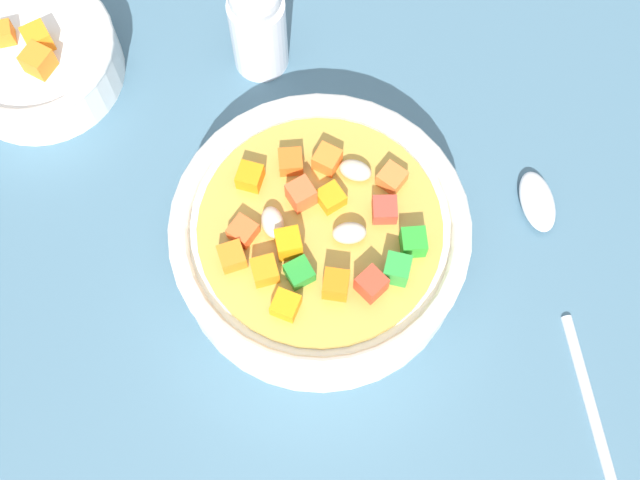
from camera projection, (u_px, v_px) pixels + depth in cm
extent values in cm
cube|color=#42667A|center=(320.00, 260.00, 49.40)|extent=(140.00, 140.00, 2.00)
cylinder|color=white|center=(320.00, 243.00, 46.57)|extent=(16.40, 16.40, 4.06)
torus|color=white|center=(320.00, 227.00, 44.35)|extent=(16.54, 16.54, 1.12)
cylinder|color=#B2913B|center=(320.00, 228.00, 44.48)|extent=(13.41, 13.41, 0.40)
cube|color=orange|center=(289.00, 243.00, 43.12)|extent=(1.81, 1.81, 1.56)
cube|color=orange|center=(285.00, 305.00, 42.19)|extent=(1.32, 1.32, 1.04)
cube|color=green|center=(413.00, 242.00, 43.26)|extent=(1.74, 1.74, 1.34)
cube|color=orange|center=(327.00, 159.00, 45.09)|extent=(1.45, 1.45, 1.17)
cube|color=orange|center=(232.00, 257.00, 43.08)|extent=(1.84, 1.84, 1.13)
cube|color=#D75D1C|center=(291.00, 162.00, 45.13)|extent=(1.75, 1.75, 1.00)
cube|color=red|center=(371.00, 284.00, 42.34)|extent=(1.74, 1.74, 1.50)
ellipsoid|color=beige|center=(355.00, 170.00, 44.98)|extent=(1.87, 1.24, 0.94)
cube|color=#C13D2E|center=(385.00, 210.00, 44.06)|extent=(1.70, 1.70, 1.08)
cube|color=green|center=(397.00, 269.00, 42.61)|extent=(1.47, 1.47, 1.55)
cube|color=#EC592E|center=(301.00, 194.00, 44.17)|extent=(1.83, 1.83, 1.47)
cube|color=orange|center=(250.00, 177.00, 44.73)|extent=(1.42, 1.42, 1.14)
cube|color=#EB5B29|center=(243.00, 231.00, 43.69)|extent=(1.57, 1.57, 0.96)
cube|color=orange|center=(265.00, 271.00, 42.75)|extent=(1.82, 1.82, 1.22)
ellipsoid|color=beige|center=(348.00, 238.00, 43.41)|extent=(2.15, 1.85, 1.22)
cube|color=orange|center=(337.00, 200.00, 44.35)|extent=(1.82, 1.82, 0.93)
cube|color=#228A2B|center=(307.00, 276.00, 42.78)|extent=(1.84, 1.84, 0.98)
ellipsoid|color=beige|center=(273.00, 222.00, 43.79)|extent=(2.01, 2.17, 1.11)
cube|color=orange|center=(392.00, 178.00, 44.77)|extent=(1.62, 1.62, 1.01)
cube|color=orange|center=(336.00, 285.00, 42.32)|extent=(1.57, 1.57, 1.53)
cylinder|color=silver|center=(600.00, 433.00, 44.46)|extent=(7.30, 11.88, 0.63)
ellipsoid|color=silver|center=(537.00, 201.00, 49.10)|extent=(3.74, 4.44, 1.08)
cylinder|color=white|center=(37.00, 61.00, 51.49)|extent=(10.51, 10.51, 2.98)
torus|color=white|center=(27.00, 45.00, 49.90)|extent=(10.62, 10.62, 0.84)
cube|color=orange|center=(3.00, 33.00, 49.76)|extent=(1.65, 1.65, 1.18)
cube|color=orange|center=(38.00, 61.00, 48.88)|extent=(1.70, 1.70, 1.51)
cube|color=orange|center=(38.00, 39.00, 49.47)|extent=(2.05, 2.05, 1.46)
cylinder|color=silver|center=(259.00, 34.00, 50.62)|extent=(3.51, 3.51, 5.68)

